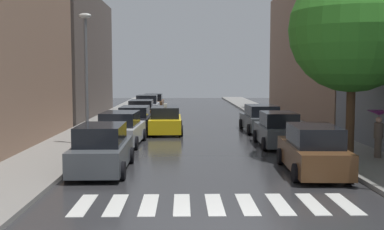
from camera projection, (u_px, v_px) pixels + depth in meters
name	position (u px, v px, depth m)	size (l,w,h in m)	color
ground_plane	(194.00, 123.00, 34.53)	(28.00, 72.00, 0.04)	#2E2E30
sidewalk_left	(106.00, 122.00, 34.39)	(3.00, 72.00, 0.15)	gray
sidewalk_right	(282.00, 122.00, 34.65)	(3.00, 72.00, 0.15)	gray
crosswalk_stripes	(215.00, 204.00, 12.91)	(7.65, 2.20, 0.01)	silver
building_left_mid	(61.00, 56.00, 39.21)	(6.00, 16.57, 10.11)	#564C47
building_right_mid	(331.00, 51.00, 37.42)	(6.00, 20.66, 10.83)	#8C6B56
parked_car_left_nearest	(102.00, 150.00, 17.23)	(2.05, 4.62, 1.74)	#474C51
parked_car_left_second	(121.00, 129.00, 23.66)	(2.28, 4.73, 1.70)	#B2B7BF
parked_car_left_third	(135.00, 120.00, 29.30)	(2.15, 4.71, 1.58)	black
parked_car_left_fourth	(142.00, 111.00, 35.31)	(2.14, 4.79, 1.65)	brown
parked_car_left_fifth	(147.00, 106.00, 40.53)	(2.13, 4.18, 1.79)	#B2B7BF
parked_car_left_sixth	(154.00, 103.00, 45.80)	(2.10, 4.42, 1.69)	brown
parked_car_right_nearest	(313.00, 151.00, 16.94)	(2.16, 4.83, 1.75)	brown
parked_car_right_second	(278.00, 130.00, 23.25)	(2.01, 4.28, 1.71)	#474C51
parked_car_right_third	(261.00, 119.00, 29.21)	(2.27, 4.78, 1.67)	#474C51
taxi_midroad	(165.00, 121.00, 28.38)	(2.13, 4.65, 1.81)	yellow
pedestrian_near_tree	(379.00, 124.00, 19.22)	(0.96, 0.96, 1.95)	brown
street_tree_right	(353.00, 29.00, 19.28)	(5.24, 5.24, 7.90)	#513823
lamp_post_left	(86.00, 69.00, 22.76)	(0.60, 0.28, 6.34)	#595B60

